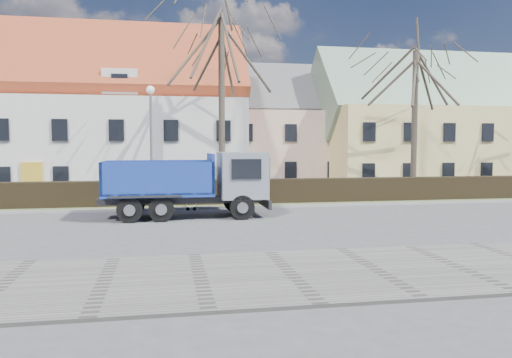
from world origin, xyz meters
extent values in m
plane|color=#4B4B4E|center=(0.00, 0.00, 0.00)|extent=(120.00, 120.00, 0.00)
cube|color=slate|center=(0.00, -8.50, 0.04)|extent=(80.00, 5.00, 0.08)
cube|color=gray|center=(0.00, 4.60, 0.06)|extent=(80.00, 0.30, 0.12)
cube|color=#4F6036|center=(0.00, 6.20, 0.05)|extent=(80.00, 3.00, 0.10)
cube|color=black|center=(0.00, 6.00, 0.65)|extent=(60.00, 0.90, 1.30)
imported|color=black|center=(-4.01, 10.55, 0.64)|extent=(3.95, 2.12, 1.28)
camera|label=1|loc=(-5.23, -20.30, 3.25)|focal=35.00mm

